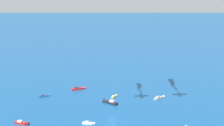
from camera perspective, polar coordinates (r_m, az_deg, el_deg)
name	(u,v)px	position (r m, az deg, el deg)	size (l,w,h in m)	color
ground_plane	(112,119)	(155.91, 0.00, -9.23)	(2000.00, 2000.00, 0.00)	navy
motorboat_near_centre	(160,98)	(186.49, 7.85, -5.67)	(3.70, 7.40, 2.08)	#9E9993
motorboat_inshore	(23,123)	(154.93, -14.51, -9.54)	(6.84, 3.01, 1.92)	#B21E1E
motorboat_offshore	(79,88)	(202.75, -5.45, -4.19)	(5.95, 8.17, 2.38)	#B21E1E
motorboat_trailing	(45,96)	(191.95, -11.04, -5.31)	(4.05, 5.75, 1.67)	#23478C
motorboat_ahead	(89,123)	(150.67, -3.76, -9.84)	(5.51, 3.77, 1.59)	white
motorboat_mid_cluster	(109,102)	(177.01, -0.42, -6.45)	(9.13, 3.82, 2.57)	black
motorboat_outer_ring_b	(114,96)	(187.63, 0.39, -5.50)	(1.66, 5.18, 1.48)	gold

